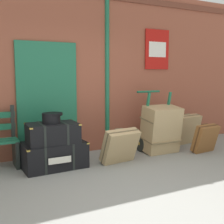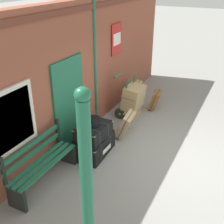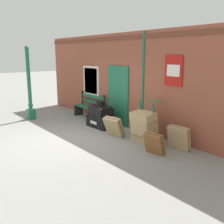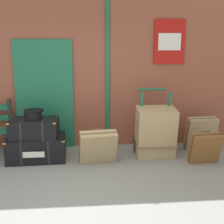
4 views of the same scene
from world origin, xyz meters
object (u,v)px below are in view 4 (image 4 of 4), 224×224
at_px(steamer_trunk_base, 37,148).
at_px(porters_trolley, 153,139).
at_px(round_hatbox, 33,114).
at_px(large_brown_trunk, 156,132).
at_px(suitcase_brown, 205,148).
at_px(suitcase_slate, 201,133).
at_px(steamer_trunk_middle, 34,128).
at_px(suitcase_caramel, 98,147).

xyz_separation_m(steamer_trunk_base, porters_trolley, (2.12, 0.11, 0.06)).
distance_m(round_hatbox, large_brown_trunk, 2.18).
xyz_separation_m(suitcase_brown, suitcase_slate, (0.20, 0.72, 0.05)).
distance_m(steamer_trunk_middle, suitcase_caramel, 1.16).
relative_size(round_hatbox, large_brown_trunk, 0.35).
relative_size(large_brown_trunk, suitcase_brown, 1.63).
bearing_deg(steamer_trunk_middle, large_brown_trunk, -0.87).
xyz_separation_m(porters_trolley, suitcase_caramel, (-1.05, -0.43, 0.03)).
height_order(porters_trolley, suitcase_slate, porters_trolley).
height_order(large_brown_trunk, suitcase_slate, large_brown_trunk).
xyz_separation_m(porters_trolley, suitcase_slate, (0.97, 0.15, 0.05)).
xyz_separation_m(round_hatbox, suitcase_brown, (2.92, -0.44, -0.56)).
height_order(steamer_trunk_base, steamer_trunk_middle, steamer_trunk_middle).
relative_size(round_hatbox, suitcase_slate, 0.50).
bearing_deg(suitcase_brown, large_brown_trunk, 152.67).
bearing_deg(suitcase_caramel, suitcase_brown, -4.45).
distance_m(round_hatbox, suitcase_caramel, 1.25).
distance_m(steamer_trunk_base, suitcase_caramel, 1.12).
bearing_deg(suitcase_slate, suitcase_brown, -105.21).
relative_size(large_brown_trunk, suitcase_caramel, 1.40).
height_order(round_hatbox, suitcase_slate, round_hatbox).
bearing_deg(suitcase_slate, round_hatbox, -174.74).
height_order(steamer_trunk_middle, large_brown_trunk, large_brown_trunk).
bearing_deg(suitcase_brown, steamer_trunk_base, 170.91).
bearing_deg(porters_trolley, steamer_trunk_base, -176.93).
height_order(steamer_trunk_middle, suitcase_brown, steamer_trunk_middle).
distance_m(large_brown_trunk, suitcase_slate, 1.03).
xyz_separation_m(steamer_trunk_middle, porters_trolley, (2.14, 0.14, -0.31)).
bearing_deg(suitcase_slate, steamer_trunk_middle, -174.63).
bearing_deg(round_hatbox, steamer_trunk_middle, -36.04).
distance_m(steamer_trunk_base, porters_trolley, 2.12).
relative_size(steamer_trunk_middle, suitcase_caramel, 1.24).
height_order(suitcase_caramel, suitcase_brown, suitcase_caramel).
bearing_deg(suitcase_slate, porters_trolley, -171.31).
bearing_deg(suitcase_caramel, steamer_trunk_base, 163.31).
relative_size(steamer_trunk_middle, large_brown_trunk, 0.89).
bearing_deg(steamer_trunk_base, round_hatbox, -135.16).
distance_m(porters_trolley, large_brown_trunk, 0.26).
distance_m(steamer_trunk_base, suitcase_brown, 2.93).
bearing_deg(round_hatbox, porters_trolley, 3.69).
xyz_separation_m(steamer_trunk_middle, suitcase_slate, (3.11, 0.29, -0.26)).
relative_size(steamer_trunk_base, suitcase_slate, 1.56).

